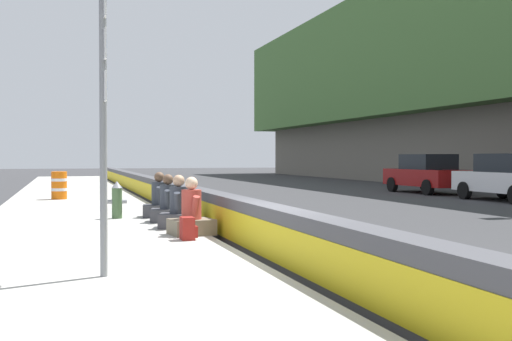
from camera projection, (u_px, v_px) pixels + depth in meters
name	position (u px, v px, depth m)	size (l,w,h in m)	color
ground_plane	(273.00, 261.00, 9.69)	(160.00, 160.00, 0.00)	#353538
sidewalk_strip	(94.00, 265.00, 8.92)	(80.00, 4.40, 0.14)	#A8A59E
jersey_barrier	(273.00, 234.00, 9.68)	(76.00, 0.45, 0.85)	#47474C
route_sign_post	(104.00, 104.00, 7.69)	(0.44, 0.09, 3.60)	gray
fire_hydrant	(117.00, 199.00, 14.99)	(0.26, 0.46, 0.88)	#47663D
seated_person_foreground	(191.00, 217.00, 11.87)	(0.76, 0.86, 1.08)	#706651
seated_person_middle	(179.00, 211.00, 13.02)	(0.85, 0.93, 1.09)	#424247
seated_person_rear	(168.00, 207.00, 14.23)	(0.79, 0.88, 1.07)	#424247
seated_person_far	(159.00, 203.00, 15.39)	(0.77, 0.87, 1.09)	#424247
backpack	(188.00, 229.00, 11.13)	(0.32, 0.28, 0.40)	maroon
construction_barrel	(59.00, 185.00, 21.79)	(0.54, 0.54, 0.95)	orange
parked_car_third	(510.00, 177.00, 22.69)	(4.52, 1.98, 1.71)	silver
parked_car_fourth	(427.00, 173.00, 27.86)	(4.53, 2.00, 1.71)	maroon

